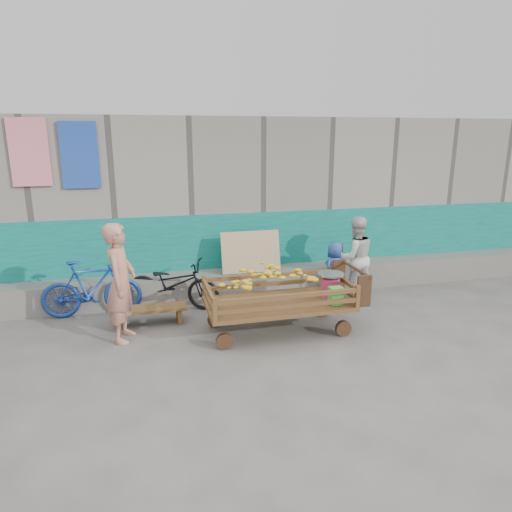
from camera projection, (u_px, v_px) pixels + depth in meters
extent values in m
plane|color=#54504D|center=(270.00, 357.00, 5.70)|extent=(80.00, 80.00, 0.00)
cube|color=gray|center=(214.00, 197.00, 9.16)|extent=(12.00, 3.00, 3.00)
cube|color=#0A6F5F|center=(229.00, 253.00, 7.95)|extent=(12.00, 0.03, 1.40)
cube|color=#64615D|center=(232.00, 283.00, 7.85)|extent=(12.00, 0.50, 0.45)
cube|color=tan|center=(251.00, 252.00, 7.65)|extent=(1.00, 0.19, 0.68)
cube|color=pink|center=(29.00, 152.00, 6.76)|extent=(0.55, 0.03, 1.00)
cube|color=#254DB2|center=(80.00, 155.00, 6.94)|extent=(0.55, 0.03, 1.00)
cube|color=#523519|center=(278.00, 304.00, 6.37)|extent=(2.00, 1.00, 0.06)
cylinder|color=#322114|center=(224.00, 341.00, 5.90)|extent=(0.22, 0.07, 0.22)
cube|color=#523519|center=(215.00, 310.00, 5.65)|extent=(0.06, 0.06, 0.31)
cylinder|color=#322114|center=(215.00, 320.00, 6.59)|extent=(0.22, 0.07, 0.22)
cube|color=#523519|center=(204.00, 286.00, 6.52)|extent=(0.06, 0.06, 0.31)
cylinder|color=#322114|center=(343.00, 328.00, 6.30)|extent=(0.22, 0.07, 0.22)
cube|color=#523519|center=(357.00, 296.00, 6.11)|extent=(0.06, 0.06, 0.31)
cylinder|color=#322114|center=(323.00, 309.00, 6.99)|extent=(0.22, 0.07, 0.22)
cube|color=#523519|center=(330.00, 276.00, 6.99)|extent=(0.06, 0.06, 0.31)
cube|color=#523519|center=(289.00, 306.00, 5.89)|extent=(1.94, 0.04, 0.06)
cube|color=#523519|center=(289.00, 296.00, 5.86)|extent=(1.94, 0.04, 0.06)
cube|color=#523519|center=(269.00, 284.00, 6.77)|extent=(1.94, 0.04, 0.06)
cube|color=#523519|center=(269.00, 275.00, 6.73)|extent=(1.94, 0.04, 0.06)
cube|color=#523519|center=(209.00, 300.00, 6.10)|extent=(0.04, 0.93, 0.06)
cube|color=#523519|center=(209.00, 291.00, 6.06)|extent=(0.04, 0.93, 0.06)
cube|color=#523519|center=(342.00, 289.00, 6.56)|extent=(0.04, 0.93, 0.06)
cube|color=#523519|center=(343.00, 280.00, 6.53)|extent=(0.04, 0.93, 0.06)
cylinder|color=#322114|center=(356.00, 269.00, 6.54)|extent=(0.04, 0.89, 0.04)
cube|color=#322114|center=(339.00, 274.00, 6.95)|extent=(0.20, 0.04, 0.44)
cube|color=#322114|center=(364.00, 291.00, 6.18)|extent=(0.20, 0.04, 0.44)
ellipsoid|color=yellow|center=(271.00, 286.00, 6.27)|extent=(1.45, 0.78, 0.49)
cylinder|color=#CD3A6B|center=(330.00, 287.00, 6.51)|extent=(0.27, 0.27, 0.29)
cylinder|color=silver|center=(331.00, 277.00, 6.47)|extent=(0.03, 0.03, 0.07)
cylinder|color=silver|center=(331.00, 274.00, 6.46)|extent=(0.38, 0.38, 0.02)
cube|color=green|center=(336.00, 296.00, 6.21)|extent=(0.18, 0.13, 0.24)
cube|color=#523519|center=(149.00, 309.00, 6.64)|extent=(1.08, 0.32, 0.04)
cube|color=#523519|center=(119.00, 320.00, 6.58)|extent=(0.06, 0.30, 0.22)
cube|color=#523519|center=(179.00, 315.00, 6.78)|extent=(0.06, 0.30, 0.22)
imported|color=tan|center=(121.00, 283.00, 6.02)|extent=(0.51, 0.66, 1.61)
imported|color=silver|center=(355.00, 257.00, 7.71)|extent=(0.68, 0.53, 1.39)
imported|color=#2F55A5|center=(335.00, 270.00, 7.72)|extent=(0.56, 0.47, 0.97)
imported|color=black|center=(173.00, 284.00, 7.28)|extent=(1.59, 1.10, 0.79)
imported|color=#193E9B|center=(92.00, 288.00, 6.92)|extent=(1.47, 0.42, 0.88)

